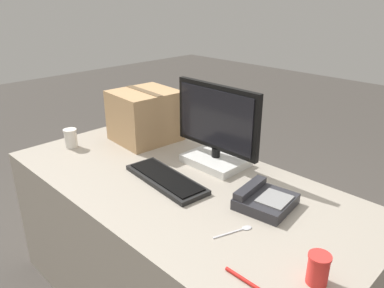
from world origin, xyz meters
name	(u,v)px	position (x,y,z in m)	size (l,w,h in m)	color
office_desk	(181,246)	(0.00, 0.00, 0.37)	(1.80, 0.90, 0.74)	#A89E8E
monitor	(216,133)	(-0.01, 0.26, 0.91)	(0.51, 0.23, 0.42)	white
keyboard	(166,179)	(-0.04, -0.05, 0.76)	(0.47, 0.21, 0.03)	black
desk_phone	(264,200)	(0.40, 0.10, 0.77)	(0.23, 0.25, 0.08)	#2D2D33
paper_cup_left	(71,138)	(-0.74, -0.16, 0.80)	(0.07, 0.07, 0.11)	white
paper_cup_right	(318,269)	(0.77, -0.15, 0.80)	(0.07, 0.07, 0.10)	red
spoon	(240,230)	(0.44, -0.11, 0.75)	(0.07, 0.16, 0.00)	silver
cardboard_box	(145,116)	(-0.54, 0.22, 0.89)	(0.35, 0.37, 0.30)	tan
pen_marker	(244,280)	(0.62, -0.30, 0.75)	(0.14, 0.01, 0.01)	red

